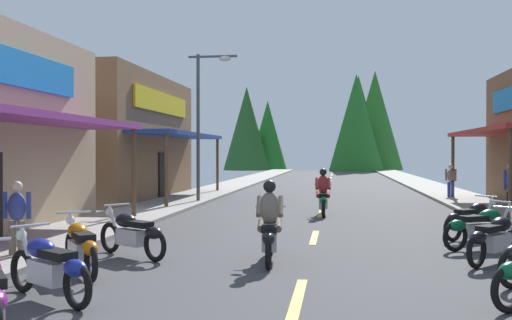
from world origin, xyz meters
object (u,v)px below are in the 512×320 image
object	(u,v)px
motorcycle_parked_right_5	(472,219)
rider_cruising_trailing	(323,196)
motorcycle_parked_right_3	(495,238)
streetlamp_left	(205,106)
motorcycle_parked_left_2	(49,266)
pedestrian_by_shop	(512,187)
pedestrian_browsing	(17,215)
pedestrian_waiting	(451,179)
motorcycle_parked_left_3	(81,246)
motorcycle_parked_right_4	(482,227)
motorcycle_parked_left_4	(132,233)
rider_cruising_lead	(270,228)

from	to	relation	value
motorcycle_parked_right_5	rider_cruising_trailing	distance (m)	6.18
motorcycle_parked_right_3	motorcycle_parked_right_5	distance (m)	3.19
streetlamp_left	motorcycle_parked_left_2	xyz separation A→B (m)	(1.42, -15.96, -3.52)
rider_cruising_trailing	pedestrian_by_shop	bearing A→B (deg)	-102.85
pedestrian_browsing	pedestrian_waiting	size ratio (longest dim) A/B	0.97
motorcycle_parked_left_3	motorcycle_parked_right_4	bearing A→B (deg)	-100.94
motorcycle_parked_right_5	motorcycle_parked_left_3	xyz separation A→B (m)	(-7.56, -5.20, 0.00)
motorcycle_parked_right_5	motorcycle_parked_left_3	size ratio (longest dim) A/B	0.94
motorcycle_parked_right_4	motorcycle_parked_left_4	bearing A→B (deg)	164.55
streetlamp_left	motorcycle_parked_left_3	size ratio (longest dim) A/B	3.49
motorcycle_parked_left_3	rider_cruising_lead	bearing A→B (deg)	-100.55
motorcycle_parked_right_5	pedestrian_by_shop	xyz separation A→B (m)	(2.00, 3.91, 0.57)
motorcycle_parked_left_2	motorcycle_parked_left_3	bearing A→B (deg)	-45.26
motorcycle_parked_left_3	rider_cruising_trailing	world-z (taller)	rider_cruising_trailing
streetlamp_left	pedestrian_by_shop	bearing A→B (deg)	-25.59
rider_cruising_lead	motorcycle_parked_right_4	bearing A→B (deg)	-68.91
motorcycle_parked_left_4	pedestrian_waiting	size ratio (longest dim) A/B	1.15
motorcycle_parked_right_5	pedestrian_by_shop	bearing A→B (deg)	21.20
motorcycle_parked_left_3	rider_cruising_lead	xyz separation A→B (m)	(3.07, 1.54, 0.17)
motorcycle_parked_left_3	pedestrian_by_shop	bearing A→B (deg)	-83.60
motorcycle_parked_left_4	pedestrian_browsing	xyz separation A→B (m)	(-2.07, -0.66, 0.39)
motorcycle_parked_left_2	motorcycle_parked_left_3	xyz separation A→B (m)	(-0.35, 1.77, 0.00)
motorcycle_parked_left_4	rider_cruising_lead	size ratio (longest dim) A/B	0.85
motorcycle_parked_right_3	motorcycle_parked_left_3	size ratio (longest dim) A/B	0.97
pedestrian_by_shop	motorcycle_parked_right_3	bearing A→B (deg)	-142.72
rider_cruising_trailing	pedestrian_waiting	size ratio (longest dim) A/B	1.35
motorcycle_parked_right_3	motorcycle_parked_right_4	size ratio (longest dim) A/B	0.90
motorcycle_parked_left_4	motorcycle_parked_right_3	bearing A→B (deg)	-143.05
streetlamp_left	motorcycle_parked_right_3	size ratio (longest dim) A/B	3.61
rider_cruising_lead	pedestrian_waiting	distance (m)	17.43
pedestrian_by_shop	pedestrian_waiting	world-z (taller)	pedestrian_by_shop
motorcycle_parked_right_5	motorcycle_parked_left_4	bearing A→B (deg)	163.92
pedestrian_waiting	rider_cruising_lead	bearing A→B (deg)	23.22
streetlamp_left	rider_cruising_lead	distance (m)	13.73
motorcycle_parked_left_3	rider_cruising_lead	world-z (taller)	rider_cruising_lead
rider_cruising_lead	pedestrian_by_shop	size ratio (longest dim) A/B	1.19
pedestrian_browsing	streetlamp_left	bearing A→B (deg)	175.17
motorcycle_parked_left_3	pedestrian_by_shop	size ratio (longest dim) A/B	0.98
motorcycle_parked_left_3	pedestrian_browsing	bearing A→B (deg)	22.20
motorcycle_parked_right_3	pedestrian_by_shop	world-z (taller)	pedestrian_by_shop
rider_cruising_lead	pedestrian_browsing	size ratio (longest dim) A/B	1.39
motorcycle_parked_left_3	pedestrian_waiting	xyz separation A→B (m)	(9.39, 17.78, 0.42)
motorcycle_parked_right_3	pedestrian_waiting	xyz separation A→B (m)	(2.11, 15.77, 0.42)
motorcycle_parked_left_4	pedestrian_browsing	size ratio (longest dim) A/B	1.18
streetlamp_left	pedestrian_by_shop	size ratio (longest dim) A/B	3.42
motorcycle_parked_right_3	motorcycle_parked_right_4	distance (m)	1.65
motorcycle_parked_left_3	rider_cruising_trailing	bearing A→B (deg)	-58.08
motorcycle_parked_right_5	motorcycle_parked_right_3	bearing A→B (deg)	-136.82
motorcycle_parked_right_4	motorcycle_parked_right_3	bearing A→B (deg)	-125.69
motorcycle_parked_right_4	motorcycle_parked_left_3	size ratio (longest dim) A/B	1.07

